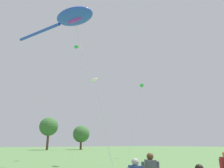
# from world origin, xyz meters

# --- Properties ---
(big_show_kite) EXTENTS (5.33, 12.92, 14.94)m
(big_show_kite) POSITION_xyz_m (-0.21, 15.65, 14.46)
(big_show_kite) COLOR blue
(big_show_kite) RESTS_ON ground
(small_kite_delta_white) EXTENTS (2.20, 1.24, 8.42)m
(small_kite_delta_white) POSITION_xyz_m (2.60, 15.48, 8.17)
(small_kite_delta_white) COLOR white
(small_kite_delta_white) RESTS_ON ground
(small_kite_diamond_red) EXTENTS (0.57, 3.51, 10.91)m
(small_kite_diamond_red) POSITION_xyz_m (14.16, 20.34, 9.63)
(small_kite_diamond_red) COLOR green
(small_kite_diamond_red) RESTS_ON ground
(small_kite_tiny_distant) EXTENTS (1.38, 3.04, 15.53)m
(small_kite_tiny_distant) POSITION_xyz_m (4.03, 22.82, 15.03)
(small_kite_tiny_distant) COLOR green
(small_kite_tiny_distant) RESTS_ON ground
(tree_oak_left) EXTENTS (6.20, 6.20, 10.70)m
(tree_oak_left) POSITION_xyz_m (17.79, 67.78, 7.54)
(tree_oak_left) COLOR #513823
(tree_oak_left) RESTS_ON ground
(tree_oak_right) EXTENTS (6.01, 6.01, 8.44)m
(tree_oak_right) POSITION_xyz_m (29.52, 66.30, 5.41)
(tree_oak_right) COLOR #513823
(tree_oak_right) RESTS_ON ground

